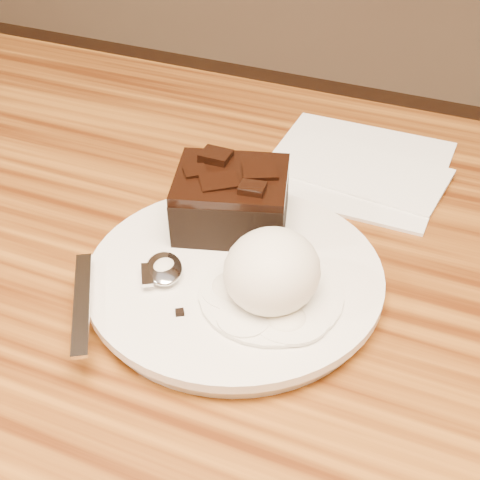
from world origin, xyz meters
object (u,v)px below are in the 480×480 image
at_px(plate, 235,280).
at_px(ice_cream_scoop, 272,271).
at_px(brownie, 231,203).
at_px(spoon, 164,270).
at_px(napkin, 355,166).

distance_m(plate, ice_cream_scoop, 0.05).
xyz_separation_m(brownie, spoon, (-0.02, -0.08, -0.02)).
height_order(plate, brownie, brownie).
height_order(brownie, spoon, brownie).
xyz_separation_m(plate, napkin, (0.04, 0.20, -0.01)).
height_order(brownie, ice_cream_scoop, ice_cream_scoop).
bearing_deg(spoon, plate, -3.26).
bearing_deg(napkin, plate, -100.50).
xyz_separation_m(ice_cream_scoop, napkin, (0.00, 0.22, -0.04)).
bearing_deg(spoon, ice_cream_scoop, -25.28).
bearing_deg(brownie, spoon, -104.43).
bearing_deg(ice_cream_scoop, plate, 155.54).
xyz_separation_m(plate, ice_cream_scoop, (0.03, -0.02, 0.03)).
distance_m(ice_cream_scoop, spoon, 0.08).
distance_m(brownie, spoon, 0.08).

